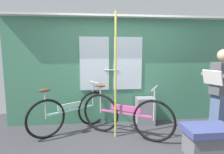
{
  "coord_description": "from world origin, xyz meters",
  "views": [
    {
      "loc": [
        -0.61,
        -2.76,
        1.55
      ],
      "look_at": [
        -0.26,
        0.42,
        1.1
      ],
      "focal_mm": 30.03,
      "sensor_mm": 36.0,
      "label": 1
    }
  ],
  "objects": [
    {
      "name": "handrail_pole",
      "position": [
        -0.2,
        0.44,
        1.1
      ],
      "size": [
        0.04,
        0.04,
        2.21
      ],
      "primitive_type": "cylinder",
      "color": "#C6C14C",
      "rests_on": "ground_plane"
    },
    {
      "name": "train_door_wall",
      "position": [
        -0.01,
        1.16,
        1.17
      ],
      "size": [
        4.7,
        0.28,
        2.25
      ],
      "color": "#427F60",
      "rests_on": "ground_plane"
    },
    {
      "name": "ground_plane",
      "position": [
        0.0,
        0.0,
        -0.02
      ],
      "size": [
        5.7,
        3.93,
        0.04
      ],
      "primitive_type": "cube",
      "color": "#38383D"
    },
    {
      "name": "trash_bin_by_wall",
      "position": [
        0.5,
        0.95,
        0.29
      ],
      "size": [
        0.38,
        0.28,
        0.58
      ],
      "primitive_type": "cube",
      "color": "gray",
      "rests_on": "ground_plane"
    },
    {
      "name": "bench_seat_corner",
      "position": [
        1.08,
        -0.32,
        0.24
      ],
      "size": [
        0.7,
        0.44,
        0.45
      ],
      "color": "#3D477F",
      "rests_on": "ground_plane"
    },
    {
      "name": "bicycle_near_door",
      "position": [
        -1.01,
        0.77,
        0.38
      ],
      "size": [
        1.45,
        0.96,
        0.92
      ],
      "rotation": [
        0.0,
        0.0,
        0.58
      ],
      "color": "black",
      "rests_on": "ground_plane"
    },
    {
      "name": "passenger_reading_newspaper",
      "position": [
        1.73,
        0.37,
        0.83
      ],
      "size": [
        0.61,
        0.54,
        1.57
      ],
      "rotation": [
        0.0,
        0.0,
        3.55
      ],
      "color": "slate",
      "rests_on": "ground_plane"
    },
    {
      "name": "bicycle_leaning_behind",
      "position": [
        -0.02,
        0.44,
        0.39
      ],
      "size": [
        1.53,
        0.93,
        0.95
      ],
      "rotation": [
        0.0,
        0.0,
        -0.53
      ],
      "color": "black",
      "rests_on": "ground_plane"
    }
  ]
}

